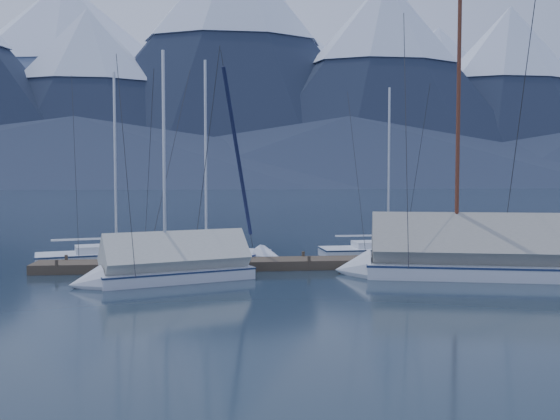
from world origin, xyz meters
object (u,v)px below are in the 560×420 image
Objects in this scene: sailboat_covered_near at (451,261)px; sailboat_covered_far at (162,269)px; sailboat_open_left at (128,257)px; person at (413,234)px; sailboat_open_mid at (217,256)px; sailboat_open_right at (397,252)px.

sailboat_covered_near is 9.89m from sailboat_covered_far.
sailboat_covered_far is at bearing -70.92° from sailboat_open_left.
sailboat_covered_far is 4.82× the size of person.
sailboat_open_right is at bearing 4.12° from sailboat_open_mid.
sailboat_open_left is 3.66m from sailboat_open_mid.
sailboat_open_left is 0.93× the size of sailboat_open_mid.
sailboat_open_mid reaches higher than sailboat_covered_far.
sailboat_covered_near reaches higher than sailboat_covered_far.
sailboat_covered_far is at bearing 109.21° from person.
person is (-0.34, 2.94, 0.67)m from sailboat_covered_near.
sailboat_covered_near reaches higher than sailboat_open_right.
sailboat_open_left is 1.05× the size of sailboat_open_right.
person is at bearing 16.97° from sailboat_covered_far.
sailboat_open_left is 11.64m from person.
sailboat_open_mid is 5.26m from sailboat_covered_far.
sailboat_open_right is 2.79m from person.
sailboat_open_mid is at bearing -4.90° from sailboat_open_left.
person is at bearing -94.36° from sailboat_open_right.
sailboat_open_right is 0.76× the size of sailboat_covered_near.
person is (11.36, -2.32, 1.05)m from sailboat_open_left.
sailboat_open_mid is 5.28× the size of person.
sailboat_open_left is at bearing 175.10° from sailboat_open_mid.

